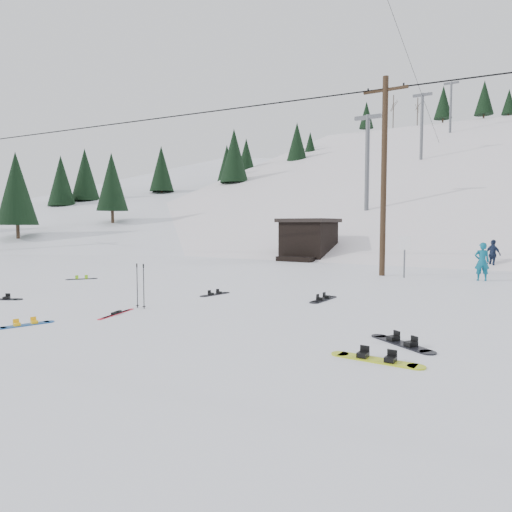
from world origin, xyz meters
The scene contains 22 objects.
ground centered at (0.00, 0.00, 0.00)m, with size 200.00×200.00×0.00m, color white.
ski_slope centered at (0.00, 55.00, -12.00)m, with size 60.00×75.00×45.00m, color white.
ridge_left centered at (-36.00, 48.00, -11.00)m, with size 34.00×85.00×38.00m, color white.
treeline_left centered at (-34.00, 40.00, 0.00)m, with size 20.00×64.00×10.00m, color black, non-canonical shape.
treeline_crest centered at (0.00, 86.00, 0.00)m, with size 50.00×6.00×10.00m, color black, non-canonical shape.
utility_pole centered at (2.00, 14.00, 4.68)m, with size 2.00×0.26×9.00m.
trail_sign centered at (3.10, 13.58, 1.27)m, with size 0.50×0.09×1.85m.
lift_hut centered at (-5.00, 20.94, 1.36)m, with size 3.40×4.10×2.75m.
lift_tower_near centered at (-4.00, 30.00, 7.86)m, with size 2.20×0.36×8.00m.
lift_tower_mid centered at (-4.00, 50.00, 14.36)m, with size 2.20×0.36×8.00m.
lift_tower_far centered at (-4.00, 70.00, 20.86)m, with size 2.20×0.36×8.00m.
hero_snowboard centered at (-2.11, -0.75, 0.02)m, with size 0.54×1.24×0.09m.
hero_skis centered at (-1.32, 1.27, 0.02)m, with size 0.48×1.49×0.08m.
ski_poles centered at (-1.43, 2.24, 0.65)m, with size 0.35×0.09×1.26m.
board_scatter_a centered at (-6.30, 0.97, 0.03)m, with size 1.32×0.84×0.10m.
board_scatter_b centered at (-1.12, 5.32, 0.02)m, with size 0.42×1.29×0.09m.
board_scatter_c centered at (-8.62, 5.78, 0.02)m, with size 0.88×1.09×0.09m.
board_scatter_d centered at (5.84, 2.14, 0.03)m, with size 1.44×1.05×0.12m.
board_scatter_e centered at (5.74, 0.81, 0.03)m, with size 1.66×0.36×0.12m.
board_scatter_f centered at (2.41, 6.25, 0.03)m, with size 0.34×1.61×0.11m.
skier_teal centered at (6.12, 14.26, 0.81)m, with size 0.59×0.39×1.61m, color #0B5B75.
skier_navy centered at (6.12, 19.94, 0.78)m, with size 0.92×0.38×1.56m, color #192440.
Camera 1 is at (8.03, -6.90, 2.37)m, focal length 32.00 mm.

